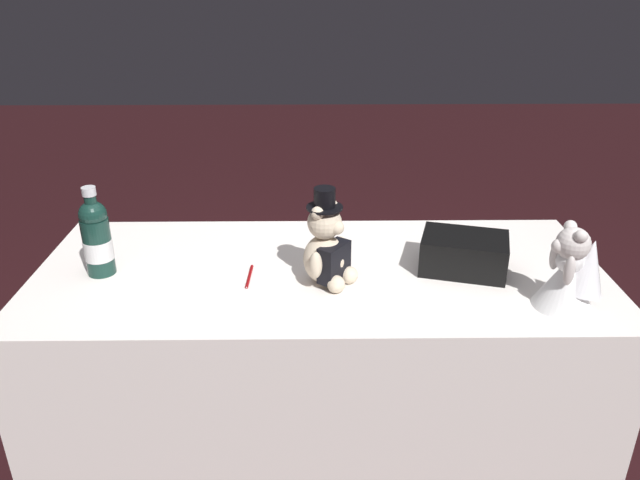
{
  "coord_description": "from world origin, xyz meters",
  "views": [
    {
      "loc": [
        0.02,
        1.68,
        1.67
      ],
      "look_at": [
        0.0,
        0.0,
        0.89
      ],
      "focal_mm": 34.21,
      "sensor_mm": 36.0,
      "label": 1
    }
  ],
  "objects_px": {
    "teddy_bear_bride": "(573,271)",
    "champagne_bottle": "(97,237)",
    "teddy_bear_groom": "(327,248)",
    "signing_pen": "(249,277)",
    "gift_case_black": "(464,253)"
  },
  "relations": [
    {
      "from": "teddy_bear_bride",
      "to": "signing_pen",
      "type": "bearing_deg",
      "value": -10.56
    },
    {
      "from": "teddy_bear_bride",
      "to": "signing_pen",
      "type": "height_order",
      "value": "teddy_bear_bride"
    },
    {
      "from": "champagne_bottle",
      "to": "signing_pen",
      "type": "height_order",
      "value": "champagne_bottle"
    },
    {
      "from": "teddy_bear_groom",
      "to": "champagne_bottle",
      "type": "bearing_deg",
      "value": -5.74
    },
    {
      "from": "teddy_bear_bride",
      "to": "gift_case_black",
      "type": "height_order",
      "value": "teddy_bear_bride"
    },
    {
      "from": "signing_pen",
      "to": "gift_case_black",
      "type": "xyz_separation_m",
      "value": [
        -0.66,
        -0.05,
        0.05
      ]
    },
    {
      "from": "signing_pen",
      "to": "gift_case_black",
      "type": "bearing_deg",
      "value": -175.44
    },
    {
      "from": "champagne_bottle",
      "to": "gift_case_black",
      "type": "height_order",
      "value": "champagne_bottle"
    },
    {
      "from": "teddy_bear_bride",
      "to": "gift_case_black",
      "type": "xyz_separation_m",
      "value": [
        0.24,
        -0.22,
        -0.05
      ]
    },
    {
      "from": "teddy_bear_groom",
      "to": "champagne_bottle",
      "type": "distance_m",
      "value": 0.69
    },
    {
      "from": "teddy_bear_bride",
      "to": "champagne_bottle",
      "type": "distance_m",
      "value": 1.37
    },
    {
      "from": "gift_case_black",
      "to": "teddy_bear_groom",
      "type": "bearing_deg",
      "value": 10.44
    },
    {
      "from": "teddy_bear_groom",
      "to": "signing_pen",
      "type": "distance_m",
      "value": 0.26
    },
    {
      "from": "teddy_bear_groom",
      "to": "gift_case_black",
      "type": "relative_size",
      "value": 1.0
    },
    {
      "from": "signing_pen",
      "to": "gift_case_black",
      "type": "distance_m",
      "value": 0.66
    }
  ]
}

